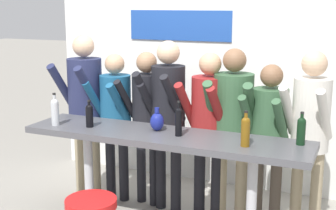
{
  "coord_description": "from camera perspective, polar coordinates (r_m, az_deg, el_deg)",
  "views": [
    {
      "loc": [
        1.66,
        -3.76,
        2.18
      ],
      "look_at": [
        0.0,
        0.09,
        1.28
      ],
      "focal_mm": 50.0,
      "sensor_mm": 36.0,
      "label": 1
    }
  ],
  "objects": [
    {
      "name": "back_wall",
      "position": [
        5.66,
        6.05,
        4.43
      ],
      "size": [
        4.27,
        0.12,
        2.84
      ],
      "color": "silver",
      "rests_on": "ground_plane"
    },
    {
      "name": "tasting_table",
      "position": [
        4.31,
        -0.48,
        -5.38
      ],
      "size": [
        2.67,
        0.61,
        1.03
      ],
      "color": "#4C4C51",
      "rests_on": "ground_plane"
    },
    {
      "name": "person_far_left",
      "position": [
        5.34,
        -10.12,
        0.87
      ],
      "size": [
        0.49,
        0.6,
        1.85
      ],
      "rotation": [
        0.0,
        0.0,
        -0.08
      ],
      "color": "gray",
      "rests_on": "ground_plane"
    },
    {
      "name": "person_left",
      "position": [
        5.18,
        -6.46,
        -0.71
      ],
      "size": [
        0.45,
        0.56,
        1.66
      ],
      "rotation": [
        0.0,
        0.0,
        -0.14
      ],
      "color": "black",
      "rests_on": "ground_plane"
    },
    {
      "name": "person_center_left",
      "position": [
        5.02,
        -2.64,
        -0.7
      ],
      "size": [
        0.44,
        0.56,
        1.69
      ],
      "rotation": [
        0.0,
        0.0,
        -0.19
      ],
      "color": "black",
      "rests_on": "ground_plane"
    },
    {
      "name": "person_center",
      "position": [
        4.83,
        -0.04,
        -0.23
      ],
      "size": [
        0.48,
        0.6,
        1.82
      ],
      "rotation": [
        0.0,
        0.0,
        -0.17
      ],
      "color": "black",
      "rests_on": "ground_plane"
    },
    {
      "name": "person_center_right",
      "position": [
        4.73,
        4.98,
        -1.52
      ],
      "size": [
        0.49,
        0.6,
        1.72
      ],
      "rotation": [
        0.0,
        0.0,
        -0.17
      ],
      "color": "black",
      "rests_on": "ground_plane"
    },
    {
      "name": "person_right",
      "position": [
        4.67,
        7.89,
        -1.43
      ],
      "size": [
        0.5,
        0.6,
        1.77
      ],
      "rotation": [
        0.0,
        0.0,
        0.08
      ],
      "color": "gray",
      "rests_on": "ground_plane"
    },
    {
      "name": "person_far_right",
      "position": [
        4.55,
        12.19,
        -2.9
      ],
      "size": [
        0.45,
        0.56,
        1.64
      ],
      "rotation": [
        0.0,
        0.0,
        -0.16
      ],
      "color": "#473D33",
      "rests_on": "ground_plane"
    },
    {
      "name": "person_rightmost",
      "position": [
        4.49,
        16.95,
        -2.13
      ],
      "size": [
        0.47,
        0.59,
        1.78
      ],
      "rotation": [
        0.0,
        0.0,
        -0.18
      ],
      "color": "gray",
      "rests_on": "ground_plane"
    },
    {
      "name": "wine_bottle_0",
      "position": [
        4.17,
        1.3,
        -1.88
      ],
      "size": [
        0.06,
        0.06,
        0.32
      ],
      "color": "black",
      "rests_on": "tasting_table"
    },
    {
      "name": "wine_bottle_1",
      "position": [
        4.66,
        -13.62,
        -0.66
      ],
      "size": [
        0.08,
        0.08,
        0.32
      ],
      "color": "#B7BCC1",
      "rests_on": "tasting_table"
    },
    {
      "name": "wine_bottle_2",
      "position": [
        3.91,
        9.43,
        -3.04
      ],
      "size": [
        0.07,
        0.07,
        0.3
      ],
      "color": "brown",
      "rests_on": "tasting_table"
    },
    {
      "name": "wine_bottle_3",
      "position": [
        4.53,
        -9.56,
        -1.14
      ],
      "size": [
        0.07,
        0.07,
        0.26
      ],
      "color": "black",
      "rests_on": "tasting_table"
    },
    {
      "name": "wine_bottle_4",
      "position": [
        4.06,
        15.94,
        -2.9
      ],
      "size": [
        0.07,
        0.07,
        0.28
      ],
      "color": "black",
      "rests_on": "tasting_table"
    },
    {
      "name": "decorative_vase",
      "position": [
        4.35,
        -1.35,
        -2.01
      ],
      "size": [
        0.13,
        0.13,
        0.22
      ],
      "color": "navy",
      "rests_on": "tasting_table"
    }
  ]
}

